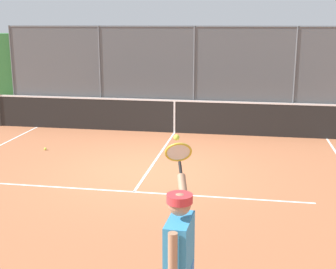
% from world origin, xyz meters
% --- Properties ---
extents(ground_plane, '(60.00, 60.00, 0.00)m').
position_xyz_m(ground_plane, '(0.00, 0.00, 0.00)').
color(ground_plane, '#A8603D').
extents(court_line_markings, '(8.51, 8.83, 0.01)m').
position_xyz_m(court_line_markings, '(0.00, 1.62, 0.00)').
color(court_line_markings, white).
rests_on(court_line_markings, ground).
extents(fence_backdrop, '(17.93, 1.37, 2.97)m').
position_xyz_m(fence_backdrop, '(-0.00, -9.00, 1.31)').
color(fence_backdrop, '#565B60').
rests_on(fence_backdrop, ground).
extents(tennis_net, '(10.93, 0.09, 1.07)m').
position_xyz_m(tennis_net, '(0.00, -3.60, 0.49)').
color(tennis_net, '#2D2D2D').
rests_on(tennis_net, ground).
extents(tennis_player, '(0.43, 1.38, 1.91)m').
position_xyz_m(tennis_player, '(-1.46, 5.34, 0.95)').
color(tennis_player, silver).
rests_on(tennis_player, ground).
extents(tennis_ball_near_net, '(0.07, 0.07, 0.07)m').
position_xyz_m(tennis_ball_near_net, '(2.88, -1.21, 0.03)').
color(tennis_ball_near_net, '#D6E042').
rests_on(tennis_ball_near_net, ground).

